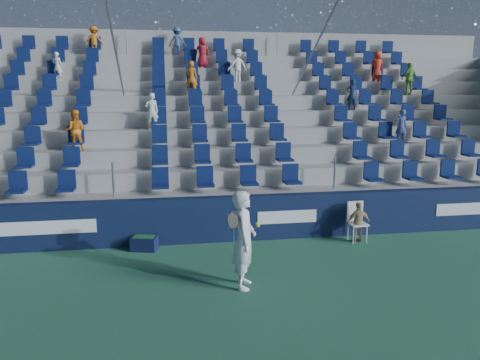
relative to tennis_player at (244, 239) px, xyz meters
name	(u,v)px	position (x,y,z in m)	size (l,w,h in m)	color
ground	(252,290)	(0.14, -0.20, -1.01)	(70.00, 70.00, 0.00)	#2D6A4B
sponsor_wall	(231,218)	(0.14, 2.95, -0.41)	(24.00, 0.32, 1.20)	#101B3C
grandstand	(211,139)	(0.13, 8.04, 1.13)	(24.00, 8.17, 6.63)	#989793
tennis_player	(244,239)	(0.00, 0.00, 0.00)	(0.71, 0.82, 2.01)	white
line_judge_chair	(356,218)	(3.43, 2.45, -0.42)	(0.49, 0.50, 1.04)	white
line_judge	(358,222)	(3.43, 2.30, -0.47)	(0.63, 0.26, 1.07)	tan
ball_bin	(144,243)	(-2.10, 2.55, -0.82)	(0.71, 0.56, 0.35)	#10173B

